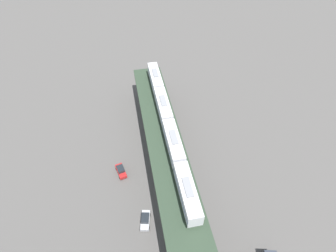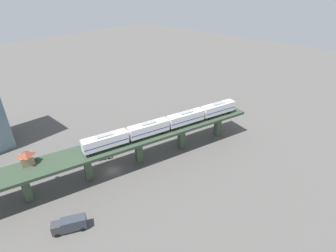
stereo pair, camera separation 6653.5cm
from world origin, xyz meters
name	(u,v)px [view 1 (the left image)]	position (x,y,z in m)	size (l,w,h in m)	color
ground_plane	(177,216)	(0.00, 0.00, 0.00)	(400.00, 400.00, 0.00)	#514F4C
elevated_viaduct	(178,197)	(-0.06, -0.19, 7.48)	(34.78, 90.47, 8.75)	#2C3D2C
subway_train	(168,123)	(-6.48, -16.50, 11.29)	(17.15, 48.46, 4.45)	silver
street_car_silver	(145,220)	(6.70, -1.97, 0.94)	(3.71, 4.72, 1.89)	#B7BABF
street_car_red	(121,171)	(6.77, -16.41, 0.94)	(2.15, 4.50, 1.89)	#AD1E1E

